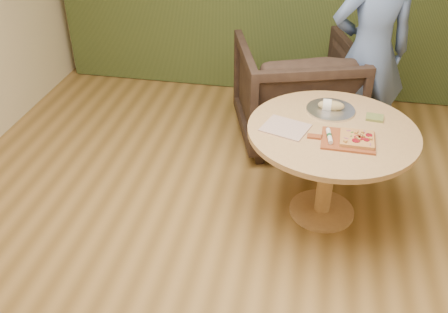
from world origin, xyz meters
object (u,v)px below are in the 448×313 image
(pedestal_table, at_px, (331,146))
(serving_tray, at_px, (331,110))
(cutlery_roll, at_px, (329,136))
(bread_roll, at_px, (330,105))
(armchair, at_px, (296,87))
(pizza_paddle, at_px, (346,140))
(person_standing, at_px, (370,53))
(flatbread_pizza, at_px, (357,138))

(pedestal_table, relative_size, serving_tray, 3.33)
(pedestal_table, distance_m, cutlery_roll, 0.23)
(bread_roll, bearing_deg, pedestal_table, -83.25)
(pedestal_table, xyz_separation_m, armchair, (-0.32, 1.09, -0.09))
(serving_tray, xyz_separation_m, armchair, (-0.30, 0.83, -0.24))
(pizza_paddle, xyz_separation_m, person_standing, (0.17, 1.10, 0.18))
(pedestal_table, height_order, person_standing, person_standing)
(pedestal_table, distance_m, serving_tray, 0.30)
(cutlery_roll, bearing_deg, bread_roll, 83.46)
(pedestal_table, relative_size, flatbread_pizza, 5.27)
(pedestal_table, relative_size, person_standing, 0.63)
(flatbread_pizza, relative_size, serving_tray, 0.63)
(pedestal_table, height_order, pizza_paddle, pizza_paddle)
(pizza_paddle, height_order, serving_tray, serving_tray)
(pizza_paddle, distance_m, bread_roll, 0.43)
(pedestal_table, bearing_deg, cutlery_roll, -99.47)
(person_standing, bearing_deg, pedestal_table, 59.32)
(pedestal_table, xyz_separation_m, bread_roll, (-0.03, 0.26, 0.18))
(pizza_paddle, relative_size, flatbread_pizza, 1.99)
(pizza_paddle, height_order, cutlery_roll, cutlery_roll)
(pizza_paddle, height_order, armchair, armchair)
(flatbread_pizza, bearing_deg, pizza_paddle, -178.21)
(serving_tray, relative_size, armchair, 0.34)
(pizza_paddle, xyz_separation_m, cutlery_roll, (-0.11, -0.01, 0.02))
(serving_tray, distance_m, person_standing, 0.77)
(pedestal_table, xyz_separation_m, pizza_paddle, (0.09, -0.15, 0.15))
(armchair, bearing_deg, bread_roll, 91.66)
(pizza_paddle, relative_size, bread_roll, 2.32)
(serving_tray, height_order, bread_roll, bread_roll)
(pedestal_table, distance_m, pizza_paddle, 0.23)
(serving_tray, relative_size, bread_roll, 1.84)
(bread_roll, xyz_separation_m, person_standing, (0.29, 0.70, 0.15))
(person_standing, bearing_deg, serving_tray, 52.45)
(bread_roll, bearing_deg, serving_tray, 0.00)
(flatbread_pizza, bearing_deg, pedestal_table, 137.22)
(pedestal_table, distance_m, person_standing, 1.05)
(person_standing, bearing_deg, bread_roll, 51.83)
(bread_roll, xyz_separation_m, armchair, (-0.29, 0.83, -0.28))
(flatbread_pizza, xyz_separation_m, cutlery_roll, (-0.18, -0.01, 0.00))
(pedestal_table, bearing_deg, person_standing, 74.73)
(pedestal_table, height_order, flatbread_pizza, flatbread_pizza)
(serving_tray, xyz_separation_m, bread_roll, (-0.01, 0.00, 0.04))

